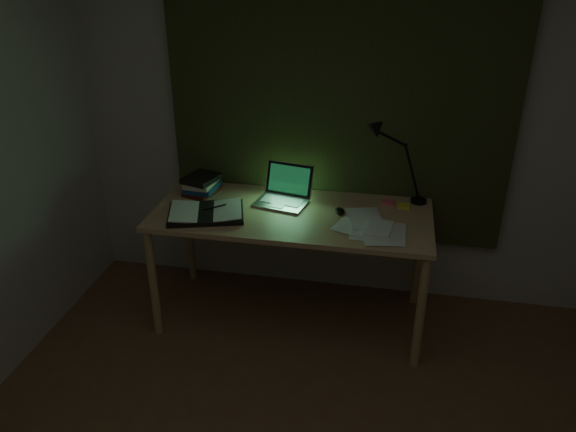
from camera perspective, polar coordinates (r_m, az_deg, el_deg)
name	(u,v)px	position (r m, az deg, el deg)	size (l,w,h in m)	color
wall_back	(338,121)	(3.71, 5.13, 9.60)	(3.50, 0.00, 2.50)	beige
curtain	(339,92)	(3.62, 5.18, 12.46)	(2.20, 0.06, 2.00)	#2F3319
desk	(291,267)	(3.67, 0.36, -5.16)	(1.72, 0.75, 0.79)	tan
laptop	(281,188)	(3.54, -0.74, 2.89)	(0.32, 0.36, 0.23)	silver
open_textbook	(206,212)	(3.48, -8.33, 0.38)	(0.45, 0.32, 0.04)	white
book_stack	(202,184)	(3.77, -8.69, 3.19)	(0.19, 0.23, 0.12)	white
loose_papers	(371,226)	(3.33, 8.42, -1.06)	(0.33, 0.35, 0.02)	white
mouse	(340,211)	(3.47, 5.29, 0.50)	(0.06, 0.09, 0.03)	black
sticky_yellow	(403,206)	(3.62, 11.65, 1.00)	(0.07, 0.07, 0.02)	yellow
sticky_pink	(388,202)	(3.65, 10.15, 1.37)	(0.08, 0.08, 0.02)	#F76075
desk_lamp	(423,162)	(3.61, 13.55, 5.33)	(0.37, 0.29, 0.55)	black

